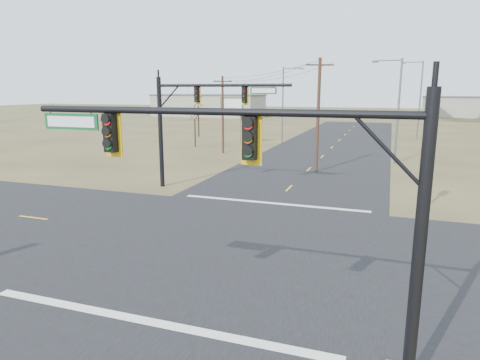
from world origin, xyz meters
name	(u,v)px	position (x,y,z in m)	size (l,w,h in m)	color
ground	(232,243)	(0.00, 0.00, 0.00)	(320.00, 320.00, 0.00)	olive
road_ew	(232,242)	(0.00, 0.00, 0.01)	(160.00, 14.00, 0.02)	black
road_ns	(232,242)	(0.00, 0.00, 0.01)	(14.00, 160.00, 0.02)	black
stop_bar_near	(149,321)	(0.00, -7.50, 0.03)	(12.00, 0.40, 0.01)	silver
stop_bar_far	(273,203)	(0.00, 7.50, 0.03)	(12.00, 0.40, 0.01)	silver
mast_arm_near	(262,169)	(3.82, -8.15, 5.23)	(10.41, 0.44, 7.19)	black
mast_arm_far	(195,110)	(-6.36, 9.62, 5.71)	(9.87, 0.56, 7.99)	black
pedestal_signal_ne	(428,155)	(8.92, 9.22, 3.34)	(0.64, 0.56, 4.62)	black
utility_pole_near	(318,114)	(0.80, 19.09, 5.05)	(2.21, 1.10, 9.73)	#4B2E20
utility_pole_far	(223,113)	(-11.16, 27.10, 4.49)	(2.10, 0.34, 8.58)	#4B2E20
highway_sign	(232,111)	(-12.82, 34.48, 4.32)	(3.24, 0.50, 6.11)	slate
streetlight_a	(396,105)	(7.12, 26.01, 5.62)	(2.80, 0.42, 10.00)	slate
streetlight_b	(419,95)	(10.29, 49.93, 6.26)	(3.11, 0.39, 11.14)	slate
streetlight_c	(284,101)	(-6.84, 38.54, 5.64)	(2.81, 0.38, 10.04)	slate
bare_tree_a	(195,112)	(-16.54, 31.12, 4.32)	(2.43, 2.43, 5.47)	black
bare_tree_b	(198,99)	(-21.09, 42.11, 5.63)	(3.54, 3.54, 7.05)	black
warehouse_left	(209,106)	(-40.00, 90.00, 2.75)	(28.00, 14.00, 5.50)	#A19A8E
warehouse_mid	(465,107)	(25.00, 110.00, 2.50)	(20.00, 12.00, 5.00)	#A19A8E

